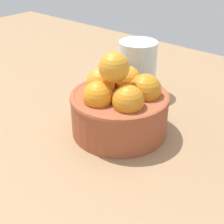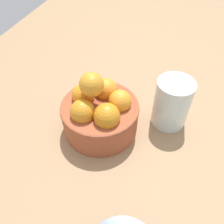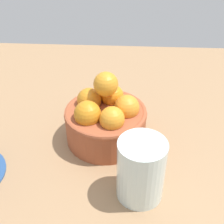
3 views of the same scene
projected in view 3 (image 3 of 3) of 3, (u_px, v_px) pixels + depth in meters
ground_plane at (106, 146)px, 59.03cm from camera, size 159.13×85.87×4.14cm
terracotta_bowl at (106, 118)px, 55.17cm from camera, size 14.81×14.81×13.16cm
water_glass at (141, 170)px, 44.31cm from camera, size 7.07×7.07×10.04cm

